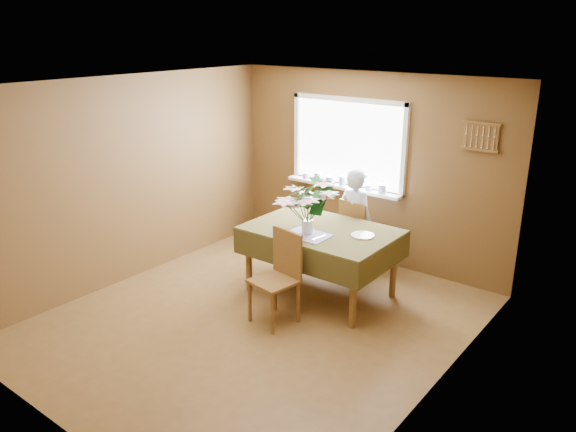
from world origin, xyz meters
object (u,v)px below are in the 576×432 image
Objects in this scene: dining_table at (321,237)px; flower_bouquet at (308,203)px; chair_far at (357,233)px; seated_woman at (355,222)px; chair_near at (280,273)px.

dining_table is 0.51m from flower_bouquet.
seated_woman is (-0.01, -0.03, 0.17)m from chair_far.
chair_far is 1.51× the size of flower_bouquet.
flower_bouquet is at bearing -99.80° from dining_table.
dining_table is at bearing 98.47° from chair_far.
seated_woman is 1.11m from flower_bouquet.
flower_bouquet is (-0.04, -1.03, 0.65)m from chair_far.
dining_table is 2.65× the size of flower_bouquet.
chair_far is at bearing 99.25° from chair_near.
chair_far is 0.97× the size of chair_near.
chair_near is at bearing 98.73° from chair_far.
flower_bouquet is (-0.04, -0.22, 0.46)m from dining_table.
dining_table is at bearing 80.58° from flower_bouquet.
chair_far is 1.58m from chair_near.
chair_far is 0.17m from seated_woman.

